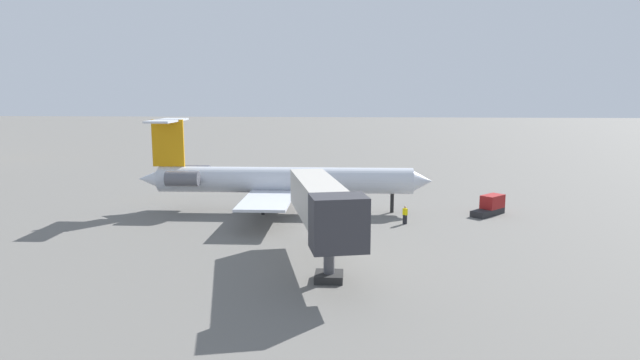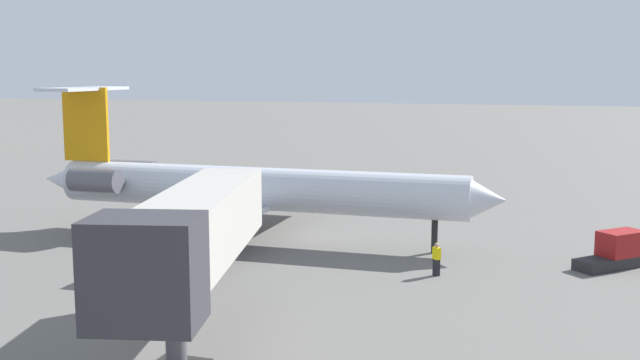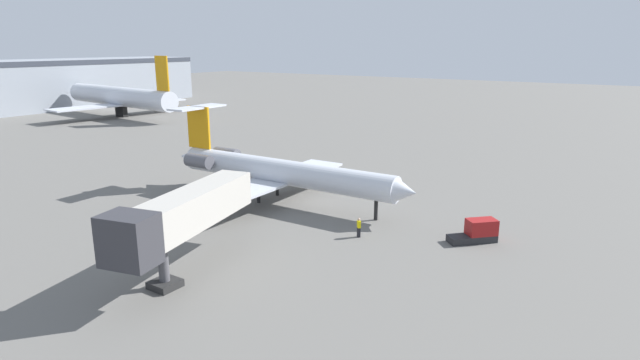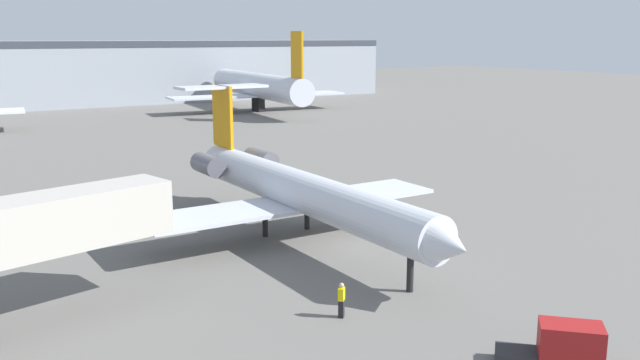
# 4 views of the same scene
# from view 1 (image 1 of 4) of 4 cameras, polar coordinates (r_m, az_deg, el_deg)

# --- Properties ---
(ground_plane) EXTENTS (400.00, 400.00, 0.10)m
(ground_plane) POSITION_cam_1_polar(r_m,az_deg,el_deg) (55.78, -0.75, -3.24)
(ground_plane) COLOR #66635E
(regional_jet) EXTENTS (20.22, 29.56, 9.18)m
(regional_jet) POSITION_cam_1_polar(r_m,az_deg,el_deg) (55.10, -4.68, 0.09)
(regional_jet) COLOR silver
(regional_jet) RESTS_ON ground_plane
(jet_bridge) EXTENTS (14.61, 6.11, 6.10)m
(jet_bridge) POSITION_cam_1_polar(r_m,az_deg,el_deg) (36.42, 0.39, -2.80)
(jet_bridge) COLOR #B7B2A8
(jet_bridge) RESTS_ON ground_plane
(ground_crew_marshaller) EXTENTS (0.47, 0.46, 1.69)m
(ground_crew_marshaller) POSITION_cam_1_polar(r_m,az_deg,el_deg) (50.63, 8.81, -3.59)
(ground_crew_marshaller) COLOR black
(ground_crew_marshaller) RESTS_ON ground_plane
(baggage_tug_lead) EXTENTS (3.83, 3.81, 1.90)m
(baggage_tug_lead) POSITION_cam_1_polar(r_m,az_deg,el_deg) (56.42, 17.26, -2.60)
(baggage_tug_lead) COLOR #262628
(baggage_tug_lead) RESTS_ON ground_plane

